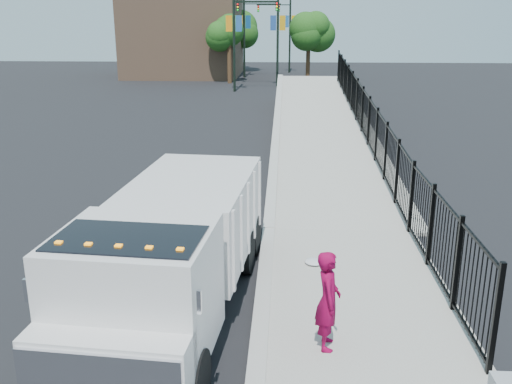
{
  "coord_description": "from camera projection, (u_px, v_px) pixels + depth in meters",
  "views": [
    {
      "loc": [
        0.39,
        -9.68,
        5.36
      ],
      "look_at": [
        -0.22,
        2.0,
        1.72
      ],
      "focal_mm": 40.0,
      "sensor_mm": 36.0,
      "label": 1
    }
  ],
  "objects": [
    {
      "name": "ground",
      "position": [
        262.0,
        310.0,
        10.84
      ],
      "size": [
        120.0,
        120.0,
        0.0
      ],
      "primitive_type": "plane",
      "color": "black",
      "rests_on": "ground"
    },
    {
      "name": "sidewalk",
      "position": [
        381.0,
        373.0,
        8.82
      ],
      "size": [
        3.55,
        12.0,
        0.12
      ],
      "primitive_type": "cube",
      "color": "#9E998E",
      "rests_on": "ground"
    },
    {
      "name": "curb",
      "position": [
        257.0,
        368.0,
        8.91
      ],
      "size": [
        0.3,
        12.0,
        0.16
      ],
      "primitive_type": "cube",
      "color": "#ADAAA3",
      "rests_on": "ground"
    },
    {
      "name": "ramp",
      "position": [
        323.0,
        138.0,
        25.99
      ],
      "size": [
        3.95,
        24.06,
        3.19
      ],
      "primitive_type": "cube",
      "rotation": [
        0.06,
        0.0,
        0.0
      ],
      "color": "#9E998E",
      "rests_on": "ground"
    },
    {
      "name": "iron_fence",
      "position": [
        368.0,
        137.0,
        21.84
      ],
      "size": [
        0.1,
        28.0,
        1.8
      ],
      "primitive_type": "cube",
      "color": "black",
      "rests_on": "ground"
    },
    {
      "name": "truck",
      "position": [
        171.0,
        250.0,
        10.13
      ],
      "size": [
        2.88,
        7.29,
        2.44
      ],
      "rotation": [
        0.0,
        0.0,
        -0.09
      ],
      "color": "black",
      "rests_on": "ground"
    },
    {
      "name": "worker",
      "position": [
        328.0,
        300.0,
        9.19
      ],
      "size": [
        0.42,
        0.62,
        1.69
      ],
      "primitive_type": "imported",
      "rotation": [
        0.0,
        0.0,
        1.55
      ],
      "color": "maroon",
      "rests_on": "sidewalk"
    },
    {
      "name": "debris",
      "position": [
        314.0,
        262.0,
        12.55
      ],
      "size": [
        0.41,
        0.41,
        0.1
      ],
      "primitive_type": "ellipsoid",
      "color": "silver",
      "rests_on": "sidewalk"
    },
    {
      "name": "light_pole_0",
      "position": [
        238.0,
        30.0,
        40.56
      ],
      "size": [
        3.78,
        0.22,
        8.0
      ],
      "color": "black",
      "rests_on": "ground"
    },
    {
      "name": "light_pole_1",
      "position": [
        274.0,
        29.0,
        43.39
      ],
      "size": [
        3.77,
        0.22,
        8.0
      ],
      "color": "black",
      "rests_on": "ground"
    },
    {
      "name": "light_pole_2",
      "position": [
        248.0,
        27.0,
        50.02
      ],
      "size": [
        3.78,
        0.22,
        8.0
      ],
      "color": "black",
      "rests_on": "ground"
    },
    {
      "name": "light_pole_3",
      "position": [
        287.0,
        26.0,
        54.41
      ],
      "size": [
        3.78,
        0.22,
        8.0
      ],
      "color": "black",
      "rests_on": "ground"
    },
    {
      "name": "tree_0",
      "position": [
        229.0,
        34.0,
        45.81
      ],
      "size": [
        2.58,
        2.58,
        5.29
      ],
      "color": "#382314",
      "rests_on": "ground"
    },
    {
      "name": "tree_1",
      "position": [
        309.0,
        33.0,
        46.88
      ],
      "size": [
        2.64,
        2.64,
        5.32
      ],
      "color": "#382314",
      "rests_on": "ground"
    },
    {
      "name": "tree_2",
      "position": [
        241.0,
        30.0,
        55.83
      ],
      "size": [
        3.34,
        3.34,
        5.67
      ],
      "color": "#382314",
      "rests_on": "ground"
    },
    {
      "name": "building",
      "position": [
        184.0,
        31.0,
        52.07
      ],
      "size": [
        10.0,
        10.0,
        8.0
      ],
      "primitive_type": "cube",
      "color": "#8C664C",
      "rests_on": "ground"
    }
  ]
}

